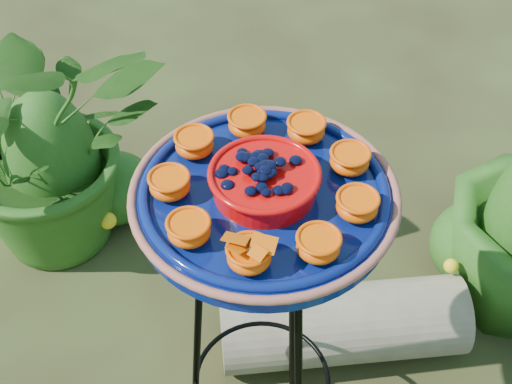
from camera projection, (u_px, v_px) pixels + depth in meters
tripod_stand at (263, 322)px, 1.47m from camera, size 0.39×0.39×0.87m
feeder_dish at (264, 193)px, 1.20m from camera, size 0.54×0.54×0.10m
driftwood_log at (342, 324)px, 1.97m from camera, size 0.71×0.44×0.22m
shrub_back_left at (46, 137)px, 2.09m from camera, size 0.94×0.91×0.80m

